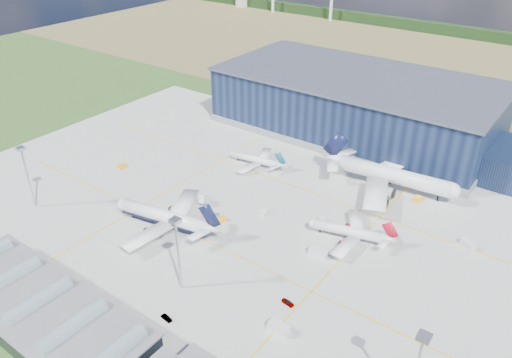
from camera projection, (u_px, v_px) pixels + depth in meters
The scene contains 23 objects.
ground at pixel (223, 225), 164.46m from camera, with size 600.00×600.00×0.00m, color #2D5821.
apron at pixel (241, 211), 171.44m from camera, with size 220.00×160.00×0.08m.
farmland at pixel (442, 65), 318.37m from camera, with size 600.00×220.00×0.01m, color olive.
treeline at pixel (479, 34), 372.36m from camera, with size 600.00×8.00×8.00m, color black.
hangar at pixel (361, 108), 223.57m from camera, with size 145.00×62.00×26.10m.
glass_concourse at pixel (48, 316), 123.96m from camera, with size 78.00×23.00×8.60m.
light_mast_west at pixel (26, 168), 166.61m from camera, with size 2.60×2.60×23.00m.
light_mast_center at pixel (177, 243), 130.67m from camera, with size 2.60×2.60×23.00m.
airliner_navy at pixel (163, 210), 160.43m from camera, with size 40.22×39.35×13.12m, color white, non-canonical shape.
airliner_red at pixel (349, 227), 155.55m from camera, with size 28.62×27.99×9.33m, color white, non-canonical shape.
airliner_widebody at pixel (395, 168), 180.39m from camera, with size 53.03×51.87×17.29m, color white, non-canonical shape.
airliner_regional at pixel (255, 156), 198.66m from camera, with size 25.52×24.96×8.32m, color white, non-canonical shape.
gse_tug_a at pixel (122, 166), 198.42m from camera, with size 2.11×3.45×1.44m, color #FFA816.
gse_tug_b at pixel (221, 219), 166.06m from camera, with size 2.20×3.30×1.43m, color #FFA816.
gse_van_a at pixel (318, 252), 150.02m from camera, with size 2.46×5.64×2.46m, color silver.
gse_cart_a at pixel (264, 212), 169.79m from camera, with size 2.15×3.22×1.40m, color silver.
gse_van_b at pixel (468, 244), 153.56m from camera, with size 2.24×4.89×2.24m, color silver.
gse_tug_c at pixel (418, 199), 176.89m from camera, with size 2.25×3.61×1.58m, color #FFA816.
gse_cart_b at pixel (322, 220), 165.74m from camera, with size 2.03×3.05×1.32m, color silver.
gse_van_c at pixel (279, 328), 123.74m from camera, with size 2.59×5.40×2.59m, color silver.
airstair at pixel (204, 201), 174.38m from camera, with size 1.89×4.71×3.02m, color silver.
car_a at pixel (288, 302), 132.41m from camera, with size 1.48×3.67×1.25m, color #99999E.
car_b at pixel (166, 318), 127.61m from camera, with size 1.18×3.38×1.11m, color #99999E.
Camera 1 is at (88.84, -102.46, 94.91)m, focal length 35.00 mm.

